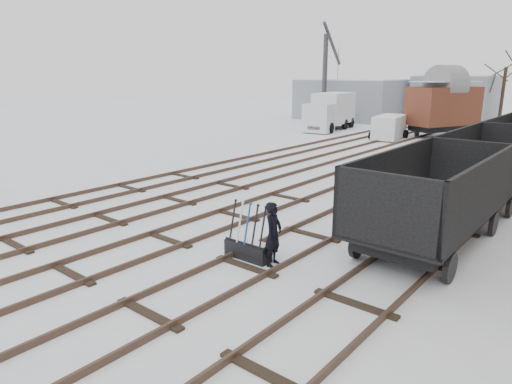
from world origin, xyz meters
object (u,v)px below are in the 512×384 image
(ground_frame, at_px, (248,248))
(freight_wagon_a, at_px, (432,212))
(lorry, at_px, (330,111))
(worker, at_px, (273,234))
(box_van_wagon, at_px, (443,105))
(panel_van, at_px, (389,127))
(crane, at_px, (325,97))

(ground_frame, bearing_deg, freight_wagon_a, 48.85)
(lorry, bearing_deg, ground_frame, -72.08)
(worker, height_order, box_van_wagon, box_van_wagon)
(ground_frame, distance_m, lorry, 28.54)
(ground_frame, height_order, freight_wagon_a, freight_wagon_a)
(freight_wagon_a, height_order, box_van_wagon, box_van_wagon)
(freight_wagon_a, relative_size, panel_van, 1.57)
(freight_wagon_a, xyz_separation_m, crane, (-19.36, 26.49, 1.44))
(crane, bearing_deg, worker, -72.98)
(freight_wagon_a, relative_size, box_van_wagon, 1.06)
(lorry, bearing_deg, panel_van, -26.58)
(worker, xyz_separation_m, freight_wagon_a, (2.60, 3.82, 0.18))
(box_van_wagon, bearing_deg, ground_frame, -57.64)
(panel_van, distance_m, crane, 11.91)
(panel_van, bearing_deg, worker, -82.81)
(crane, bearing_deg, ground_frame, -74.16)
(freight_wagon_a, distance_m, crane, 32.84)
(box_van_wagon, xyz_separation_m, lorry, (-8.70, -1.71, -0.81))
(freight_wagon_a, bearing_deg, lorry, 126.33)
(lorry, relative_size, panel_van, 1.70)
(ground_frame, distance_m, panel_van, 24.40)
(freight_wagon_a, relative_size, lorry, 0.92)
(freight_wagon_a, relative_size, crane, 0.69)
(worker, xyz_separation_m, box_van_wagon, (-4.64, 27.20, 1.57))
(worker, height_order, crane, crane)
(freight_wagon_a, bearing_deg, worker, -124.25)
(worker, bearing_deg, lorry, 16.90)
(ground_frame, bearing_deg, box_van_wagon, 97.48)
(panel_van, bearing_deg, crane, 134.66)
(ground_frame, bearing_deg, lorry, 115.56)
(box_van_wagon, bearing_deg, lorry, -144.59)
(worker, distance_m, freight_wagon_a, 4.62)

